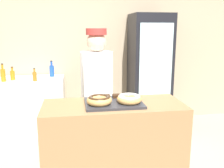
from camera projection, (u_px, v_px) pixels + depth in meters
wall_back at (95, 48)px, 4.42m from camera, size 8.00×0.06×2.70m
display_counter at (113, 149)px, 2.56m from camera, size 1.39×0.58×0.97m
serving_tray at (114, 103)px, 2.45m from camera, size 0.56×0.43×0.02m
donut_chocolate_glaze at (99, 100)px, 2.36m from camera, size 0.24×0.24×0.08m
donut_light_glaze at (129, 98)px, 2.41m from camera, size 0.24×0.24×0.08m
brownie_back_left at (106, 96)px, 2.58m from camera, size 0.07×0.07×0.03m
brownie_back_right at (116, 96)px, 2.59m from camera, size 0.07×0.07×0.03m
baker_person at (97, 97)px, 2.95m from camera, size 0.37×0.37×1.69m
beverage_fridge at (149, 72)px, 4.26m from camera, size 0.65×0.65×1.93m
chest_freezer at (32, 105)px, 4.09m from camera, size 1.04×0.65×0.91m
bottle_amber at (35, 76)px, 3.78m from camera, size 0.06×0.06×0.20m
bottle_blue at (52, 70)px, 4.13m from camera, size 0.08×0.08×0.26m
bottle_orange at (3, 75)px, 3.74m from camera, size 0.07×0.07×0.27m
bottle_orange_b at (13, 75)px, 3.86m from camera, size 0.07×0.07×0.21m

